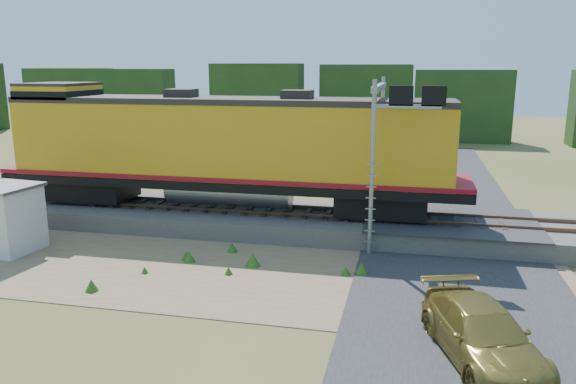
% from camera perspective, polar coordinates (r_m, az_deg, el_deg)
% --- Properties ---
extents(ground, '(140.00, 140.00, 0.00)m').
position_cam_1_polar(ground, '(19.72, -3.81, -8.61)').
color(ground, '#475123').
rests_on(ground, ground).
extents(ballast, '(70.00, 5.00, 0.80)m').
position_cam_1_polar(ballast, '(25.11, 0.02, -2.92)').
color(ballast, slate).
rests_on(ballast, ground).
extents(rails, '(70.00, 1.54, 0.16)m').
position_cam_1_polar(rails, '(24.99, 0.02, -1.86)').
color(rails, brown).
rests_on(rails, ballast).
extents(dirt_shoulder, '(26.00, 8.00, 0.03)m').
position_cam_1_polar(dirt_shoulder, '(20.77, -8.77, -7.57)').
color(dirt_shoulder, '#8C7754').
rests_on(dirt_shoulder, ground).
extents(road, '(7.00, 66.00, 0.86)m').
position_cam_1_polar(road, '(19.74, 16.99, -8.86)').
color(road, '#38383A').
rests_on(road, ground).
extents(tree_line_north, '(130.00, 3.00, 6.50)m').
position_cam_1_polar(tree_line_north, '(56.01, 7.23, 8.39)').
color(tree_line_north, '#193B15').
rests_on(tree_line_north, ground).
extents(weed_clumps, '(15.00, 6.20, 0.56)m').
position_cam_1_polar(weed_clumps, '(21.01, -13.01, -7.56)').
color(weed_clumps, '#305E1A').
rests_on(weed_clumps, ground).
extents(locomotive, '(21.08, 3.21, 5.44)m').
position_cam_1_polar(locomotive, '(25.28, -6.82, 4.61)').
color(locomotive, black).
rests_on(locomotive, rails).
extents(shed, '(2.49, 2.49, 2.66)m').
position_cam_1_polar(shed, '(24.50, -26.66, -2.41)').
color(shed, silver).
rests_on(shed, ground).
extents(signal_gantry, '(2.65, 6.20, 6.68)m').
position_cam_1_polar(signal_gantry, '(23.08, 9.90, 7.24)').
color(signal_gantry, gray).
rests_on(signal_gantry, ground).
extents(car, '(3.31, 5.11, 1.38)m').
position_cam_1_polar(car, '(15.06, 19.13, -13.46)').
color(car, olive).
rests_on(car, ground).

